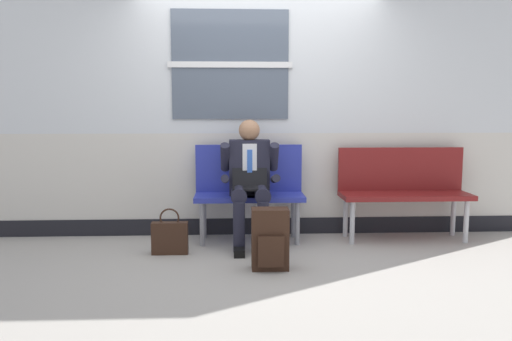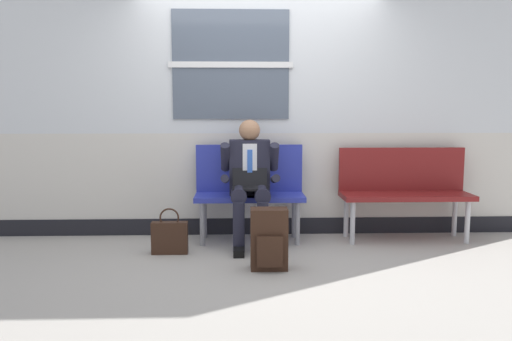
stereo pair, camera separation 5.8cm
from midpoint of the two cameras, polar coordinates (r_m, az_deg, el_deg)
ground_plane at (r=4.79m, az=1.14°, el=-9.27°), size 18.00×18.00×0.00m
station_wall at (r=5.37m, az=0.69°, el=8.73°), size 6.16×0.16×3.02m
bench_with_person at (r=5.16m, az=-0.42°, el=-1.78°), size 1.09×0.42×0.97m
bench_empty at (r=5.43m, az=16.62°, el=-1.70°), size 1.31×0.42×0.94m
person_seated at (r=4.94m, az=-0.36°, el=-0.97°), size 0.57×0.70×1.23m
backpack at (r=4.27m, az=1.88°, el=-7.80°), size 0.31×0.22×0.52m
handbag at (r=4.79m, az=-9.35°, el=-7.38°), size 0.33×0.09×0.43m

